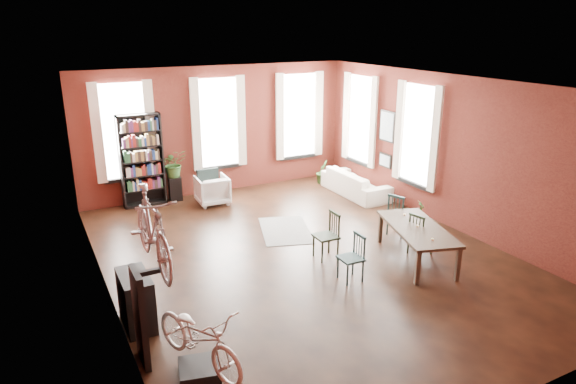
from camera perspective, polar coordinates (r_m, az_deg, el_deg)
room at (r=9.68m, az=1.48°, el=6.09°), size 9.00×9.04×3.22m
dining_table at (r=9.76m, az=14.06°, el=-5.57°), size 1.39×2.08×0.65m
dining_chair_a at (r=8.79m, az=6.98°, el=-7.30°), size 0.38×0.38×0.81m
dining_chair_b at (r=9.52m, az=4.23°, el=-4.90°), size 0.42×0.42×0.88m
dining_chair_c at (r=9.98m, az=14.55°, el=-4.51°), size 0.45×0.45×0.83m
dining_chair_d at (r=10.79m, az=12.27°, el=-2.42°), size 0.53×0.53×0.89m
bookshelf at (r=12.57m, az=-15.96°, el=3.38°), size 1.00×0.32×2.20m
white_armchair at (r=12.50m, az=-8.43°, el=0.37°), size 0.77×0.73×0.76m
cream_sofa at (r=13.14m, az=7.54°, el=1.44°), size 0.61×2.08×0.81m
striped_rug at (r=10.89m, az=-0.31°, el=-4.27°), size 1.43×1.80×0.01m
bike_trainer at (r=6.85m, az=-9.83°, el=-18.92°), size 0.60×0.60×0.14m
bike_wall_rack at (r=6.90m, az=-16.13°, el=-13.29°), size 0.16×0.60×1.30m
console_table at (r=7.82m, az=-16.51°, el=-11.49°), size 0.40×0.80×0.80m
plant_stand at (r=12.95m, az=-12.42°, el=0.38°), size 0.32×0.32×0.59m
plant_by_sofa at (r=14.08m, az=3.78°, el=1.58°), size 0.59×0.73×0.29m
plant_small at (r=11.80m, az=14.43°, el=-2.64°), size 0.49×0.51×0.17m
bicycle_floor at (r=6.36m, az=-10.03°, el=-12.78°), size 0.80×0.96×1.57m
bicycle_hung at (r=6.32m, az=-15.09°, el=-1.30°), size 0.47×1.00×1.66m
plant_on_stand at (r=12.81m, az=-12.56°, el=2.80°), size 0.63×0.70×0.53m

